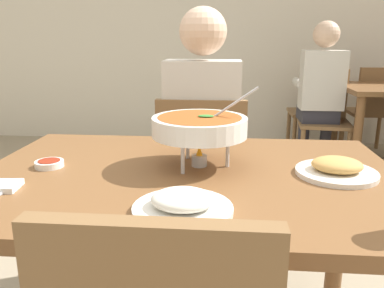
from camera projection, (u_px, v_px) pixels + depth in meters
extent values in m
cube|color=beige|center=(218.00, 7.00, 4.27)|extent=(10.00, 0.10, 3.00)
cube|color=brown|center=(188.00, 179.00, 1.20)|extent=(1.29, 0.89, 0.04)
cylinder|color=brown|center=(64.00, 227.00, 1.72)|extent=(0.07, 0.07, 0.73)
cylinder|color=brown|center=(337.00, 238.00, 1.62)|extent=(0.07, 0.07, 0.73)
cube|color=brown|center=(203.00, 181.00, 2.08)|extent=(0.44, 0.44, 0.03)
cube|color=brown|center=(201.00, 148.00, 1.82)|extent=(0.42, 0.04, 0.45)
cylinder|color=brown|center=(237.00, 206.00, 2.30)|extent=(0.04, 0.04, 0.42)
cylinder|color=brown|center=(173.00, 204.00, 2.33)|extent=(0.04, 0.04, 0.42)
cylinder|color=brown|center=(239.00, 238.00, 1.94)|extent=(0.04, 0.04, 0.42)
cylinder|color=brown|center=(163.00, 235.00, 1.97)|extent=(0.04, 0.04, 0.42)
cylinder|color=#2D2D38|center=(221.00, 216.00, 2.14)|extent=(0.10, 0.10, 0.45)
cylinder|color=#2D2D38|center=(185.00, 215.00, 2.16)|extent=(0.10, 0.10, 0.45)
cube|color=#2D2D38|center=(203.00, 169.00, 2.04)|extent=(0.32, 0.32, 0.12)
cube|color=beige|center=(202.00, 113.00, 1.88)|extent=(0.36, 0.20, 0.50)
sphere|color=beige|center=(203.00, 31.00, 1.78)|extent=(0.22, 0.22, 0.22)
cylinder|color=beige|center=(235.00, 116.00, 2.07)|extent=(0.08, 0.28, 0.08)
cylinder|color=beige|center=(175.00, 115.00, 2.10)|extent=(0.08, 0.28, 0.08)
cylinder|color=silver|center=(228.00, 152.00, 1.24)|extent=(0.01, 0.01, 0.10)
cylinder|color=silver|center=(188.00, 144.00, 1.33)|extent=(0.01, 0.01, 0.10)
cylinder|color=silver|center=(183.00, 158.00, 1.18)|extent=(0.01, 0.01, 0.10)
torus|color=silver|center=(199.00, 136.00, 1.23)|extent=(0.21, 0.21, 0.01)
cylinder|color=#B2B2B7|center=(199.00, 161.00, 1.26)|extent=(0.05, 0.05, 0.04)
cone|color=orange|center=(199.00, 151.00, 1.25)|extent=(0.02, 0.02, 0.04)
cylinder|color=white|center=(199.00, 127.00, 1.23)|extent=(0.30, 0.30, 0.06)
cylinder|color=#994C1E|center=(200.00, 119.00, 1.22)|extent=(0.26, 0.26, 0.01)
ellipsoid|color=#388433|center=(206.00, 116.00, 1.22)|extent=(0.05, 0.03, 0.01)
cylinder|color=silver|center=(229.00, 107.00, 1.22)|extent=(0.18, 0.01, 0.13)
cylinder|color=white|center=(183.00, 209.00, 0.92)|extent=(0.24, 0.24, 0.01)
ellipsoid|color=white|center=(183.00, 199.00, 0.92)|extent=(0.15, 0.13, 0.04)
cylinder|color=white|center=(336.00, 173.00, 1.17)|extent=(0.24, 0.24, 0.01)
ellipsoid|color=tan|center=(337.00, 165.00, 1.17)|extent=(0.15, 0.13, 0.04)
cylinder|color=white|center=(49.00, 164.00, 1.25)|extent=(0.09, 0.09, 0.02)
cylinder|color=maroon|center=(49.00, 161.00, 1.24)|extent=(0.07, 0.07, 0.01)
cylinder|color=brown|center=(357.00, 141.00, 3.15)|extent=(0.07, 0.07, 0.73)
cylinder|color=brown|center=(335.00, 123.00, 3.81)|extent=(0.07, 0.07, 0.73)
cube|color=brown|center=(324.00, 123.00, 3.47)|extent=(0.48, 0.48, 0.03)
cube|color=brown|center=(323.00, 94.00, 3.60)|extent=(0.42, 0.08, 0.45)
cylinder|color=brown|center=(302.00, 152.00, 3.38)|extent=(0.04, 0.04, 0.42)
cylinder|color=brown|center=(348.00, 155.00, 3.32)|extent=(0.04, 0.04, 0.42)
cylinder|color=brown|center=(299.00, 141.00, 3.74)|extent=(0.04, 0.04, 0.42)
cylinder|color=brown|center=(340.00, 143.00, 3.68)|extent=(0.04, 0.04, 0.42)
cube|color=brown|center=(312.00, 113.00, 3.97)|extent=(0.44, 0.44, 0.03)
cube|color=brown|center=(334.00, 89.00, 3.89)|extent=(0.04, 0.42, 0.45)
cylinder|color=brown|center=(288.00, 130.00, 4.23)|extent=(0.04, 0.04, 0.42)
cylinder|color=brown|center=(294.00, 138.00, 3.86)|extent=(0.04, 0.04, 0.42)
cylinder|color=brown|center=(324.00, 130.00, 4.19)|extent=(0.04, 0.04, 0.42)
cylinder|color=brown|center=(333.00, 139.00, 3.83)|extent=(0.04, 0.04, 0.42)
cube|color=brown|center=(370.00, 112.00, 4.00)|extent=(0.45, 0.45, 0.03)
cube|color=brown|center=(380.00, 91.00, 3.74)|extent=(0.42, 0.05, 0.45)
cylinder|color=brown|center=(378.00, 130.00, 4.23)|extent=(0.04, 0.04, 0.42)
cylinder|color=brown|center=(343.00, 129.00, 4.25)|extent=(0.04, 0.04, 0.42)
cylinder|color=brown|center=(355.00, 138.00, 3.88)|extent=(0.04, 0.04, 0.42)
cylinder|color=#2D2D38|center=(325.00, 144.00, 3.61)|extent=(0.10, 0.10, 0.45)
cylinder|color=#2D2D38|center=(303.00, 143.00, 3.62)|extent=(0.10, 0.10, 0.45)
cube|color=#2D2D38|center=(317.00, 114.00, 3.50)|extent=(0.32, 0.32, 0.12)
cube|color=beige|center=(322.00, 80.00, 3.34)|extent=(0.36, 0.20, 0.50)
sphere|color=beige|center=(326.00, 34.00, 3.24)|extent=(0.22, 0.22, 0.22)
cylinder|color=beige|center=(335.00, 84.00, 3.54)|extent=(0.08, 0.28, 0.08)
cylinder|color=beige|center=(299.00, 83.00, 3.56)|extent=(0.08, 0.28, 0.08)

